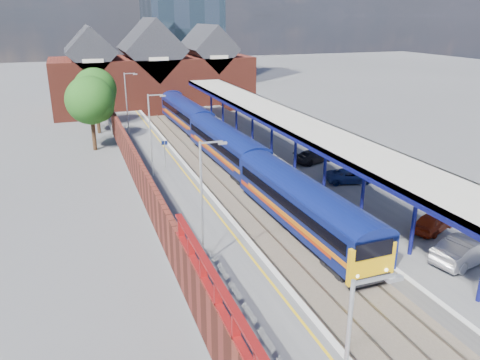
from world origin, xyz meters
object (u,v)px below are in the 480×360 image
(train, at_px, (203,126))
(lamp_post_b, at_px, (204,196))
(platform_sign, at_px, (165,149))
(parked_car_red, at_px, (433,222))
(lamp_post_d, at_px, (128,100))
(lamp_post_c, at_px, (152,130))
(parked_car_silver, at_px, (467,250))
(parked_car_blue, at_px, (350,176))
(parked_car_dark, at_px, (314,156))

(train, bearing_deg, lamp_post_b, -105.40)
(platform_sign, xyz_separation_m, parked_car_red, (13.43, -18.92, -1.07))
(lamp_post_d, bearing_deg, lamp_post_b, -90.00)
(parked_car_red, bearing_deg, platform_sign, 12.46)
(lamp_post_c, bearing_deg, parked_car_red, -48.83)
(parked_car_silver, bearing_deg, lamp_post_c, 21.16)
(parked_car_blue, bearing_deg, parked_car_dark, 16.40)
(train, relative_size, lamp_post_c, 9.42)
(parked_car_dark, bearing_deg, lamp_post_c, 69.59)
(lamp_post_c, distance_m, parked_car_blue, 16.84)
(platform_sign, xyz_separation_m, parked_car_silver, (12.33, -22.82, -0.93))
(lamp_post_c, xyz_separation_m, parked_car_dark, (14.72, -1.23, -3.39))
(lamp_post_b, distance_m, parked_car_silver, 14.87)
(lamp_post_c, distance_m, parked_car_dark, 15.15)
(parked_car_silver, relative_size, parked_car_dark, 1.12)
(lamp_post_b, relative_size, lamp_post_d, 1.00)
(parked_car_silver, height_order, parked_car_dark, parked_car_silver)
(platform_sign, bearing_deg, train, 58.30)
(platform_sign, height_order, parked_car_silver, platform_sign)
(lamp_post_c, xyz_separation_m, lamp_post_d, (0.00, 16.00, 0.00))
(lamp_post_c, xyz_separation_m, parked_car_silver, (13.69, -20.82, -3.23))
(lamp_post_b, distance_m, parked_car_blue, 17.64)
(platform_sign, distance_m, parked_car_blue, 16.34)
(train, xyz_separation_m, parked_car_red, (6.93, -29.43, -0.50))
(parked_car_silver, distance_m, parked_car_dark, 19.62)
(lamp_post_d, height_order, parked_car_dark, lamp_post_d)
(train, relative_size, parked_car_silver, 14.23)
(lamp_post_c, relative_size, parked_car_blue, 1.75)
(lamp_post_c, height_order, parked_car_blue, lamp_post_c)
(train, xyz_separation_m, parked_car_silver, (5.83, -33.34, -0.36))
(platform_sign, distance_m, parked_car_dark, 13.78)
(train, relative_size, lamp_post_d, 9.42)
(parked_car_dark, bearing_deg, lamp_post_b, 119.47)
(platform_sign, xyz_separation_m, parked_car_blue, (13.50, -9.14, -1.14))
(train, xyz_separation_m, lamp_post_d, (-7.86, 3.49, 2.87))
(lamp_post_b, bearing_deg, lamp_post_c, 90.00)
(parked_car_blue, bearing_deg, train, 34.60)
(lamp_post_d, height_order, parked_car_blue, lamp_post_d)
(lamp_post_d, bearing_deg, train, -23.93)
(train, height_order, lamp_post_d, lamp_post_d)
(lamp_post_c, xyz_separation_m, parked_car_blue, (14.86, -7.14, -3.44))
(lamp_post_d, bearing_deg, platform_sign, -84.44)
(parked_car_blue, bearing_deg, lamp_post_c, 79.32)
(parked_car_dark, bearing_deg, train, 10.88)
(train, distance_m, lamp_post_c, 15.05)
(parked_car_blue, bearing_deg, platform_sign, 70.88)
(train, xyz_separation_m, platform_sign, (-6.49, -10.51, 0.57))
(train, height_order, parked_car_silver, train)
(platform_sign, bearing_deg, parked_car_dark, -13.58)
(lamp_post_b, distance_m, parked_car_red, 15.20)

